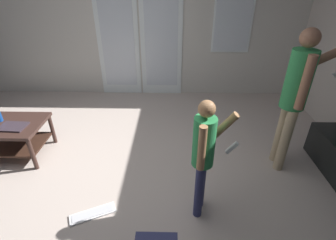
% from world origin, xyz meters
% --- Properties ---
extents(ground_plane, '(6.30, 4.91, 0.02)m').
position_xyz_m(ground_plane, '(0.00, 0.00, -0.01)').
color(ground_plane, '#BDACA1').
extents(wall_back_with_doors, '(6.30, 0.09, 2.71)m').
position_xyz_m(wall_back_with_doors, '(0.05, 2.42, 1.32)').
color(wall_back_with_doors, beige).
rests_on(wall_back_with_doors, ground_plane).
extents(coffee_table, '(0.96, 0.62, 0.46)m').
position_xyz_m(coffee_table, '(-1.29, 0.38, 0.34)').
color(coffee_table, '#3A251F').
rests_on(coffee_table, ground_plane).
extents(person_adult, '(0.69, 0.44, 1.62)m').
position_xyz_m(person_adult, '(2.11, 0.26, 0.97)').
color(person_adult, tan).
rests_on(person_adult, ground_plane).
extents(person_child, '(0.41, 0.32, 1.21)m').
position_xyz_m(person_child, '(1.07, -0.47, 0.72)').
color(person_child, navy).
rests_on(person_child, ground_plane).
extents(loose_keyboard, '(0.45, 0.30, 0.02)m').
position_xyz_m(loose_keyboard, '(0.03, -0.55, 0.01)').
color(loose_keyboard, white).
rests_on(loose_keyboard, ground_plane).
extents(laptop_closed, '(0.31, 0.24, 0.02)m').
position_xyz_m(laptop_closed, '(-1.11, 0.30, 0.47)').
color(laptop_closed, '#382E36').
rests_on(laptop_closed, coffee_table).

